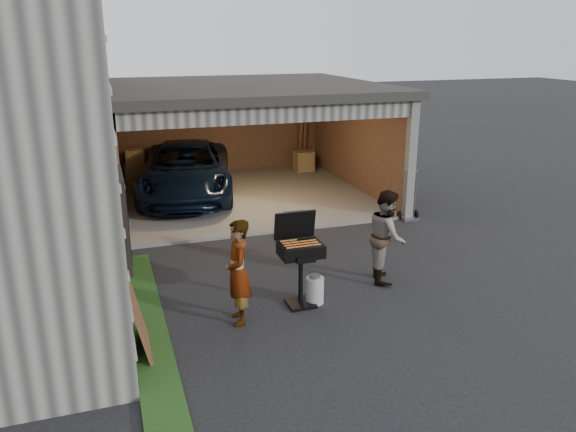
% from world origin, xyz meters
% --- Properties ---
extents(ground, '(80.00, 80.00, 0.00)m').
position_xyz_m(ground, '(0.00, 0.00, 0.00)').
color(ground, black).
rests_on(ground, ground).
extents(groundcover_strip, '(0.50, 8.00, 0.06)m').
position_xyz_m(groundcover_strip, '(-2.25, -1.00, 0.03)').
color(groundcover_strip, '#193814').
rests_on(groundcover_strip, ground).
extents(garage, '(6.80, 6.30, 2.90)m').
position_xyz_m(garage, '(0.76, 6.79, 1.87)').
color(garage, '#605E59').
rests_on(garage, ground).
extents(minivan, '(3.08, 5.18, 1.35)m').
position_xyz_m(minivan, '(-0.64, 6.90, 0.67)').
color(minivan, black).
rests_on(minivan, ground).
extents(woman, '(0.43, 0.61, 1.57)m').
position_xyz_m(woman, '(-0.95, -0.01, 0.79)').
color(woman, '#A4C0CE').
rests_on(woman, ground).
extents(man, '(0.84, 0.94, 1.59)m').
position_xyz_m(man, '(1.80, 0.67, 0.79)').
color(man, '#4A211D').
rests_on(man, ground).
extents(bbq_grill, '(0.66, 0.58, 1.46)m').
position_xyz_m(bbq_grill, '(0.09, 0.24, 0.87)').
color(bbq_grill, black).
rests_on(bbq_grill, ground).
extents(propane_tank, '(0.32, 0.32, 0.43)m').
position_xyz_m(propane_tank, '(0.32, 0.20, 0.21)').
color(propane_tank, beige).
rests_on(propane_tank, ground).
extents(plywood_panel, '(0.27, 0.98, 1.08)m').
position_xyz_m(plywood_panel, '(-2.40, -0.41, 0.54)').
color(plywood_panel, '#542F1C').
rests_on(plywood_panel, ground).
extents(hand_truck, '(0.47, 0.36, 1.13)m').
position_xyz_m(hand_truck, '(3.90, 3.48, 0.22)').
color(hand_truck, slate).
rests_on(hand_truck, ground).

